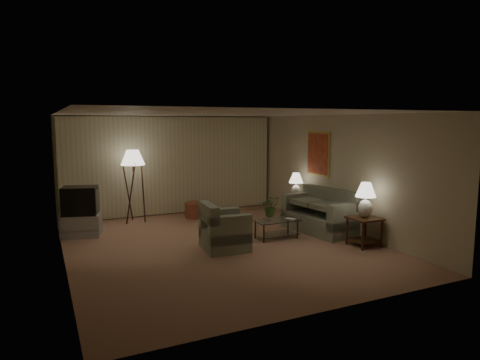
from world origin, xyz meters
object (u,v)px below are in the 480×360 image
coffee_table (276,226)px  ottoman (196,210)px  side_table_far (296,205)px  table_lamp_near (366,197)px  crt_tv (80,201)px  table_lamp_far (296,183)px  vase (271,217)px  tv_cabinet (81,225)px  floor_lamp (134,185)px  side_table_near (364,226)px  armchair (225,231)px  sofa (319,215)px

coffee_table → ottoman: bearing=108.0°
side_table_far → table_lamp_near: bearing=-90.0°
side_table_far → crt_tv: (-5.20, 0.66, 0.41)m
table_lamp_near → table_lamp_far: 2.60m
table_lamp_far → vase: size_ratio=4.24×
side_table_far → table_lamp_far: table_lamp_far is taller
coffee_table → ottoman: 2.88m
table_lamp_far → tv_cabinet: table_lamp_far is taller
coffee_table → floor_lamp: (-2.49, 2.89, 0.69)m
table_lamp_near → table_lamp_far: bearing=90.0°
table_lamp_near → side_table_far: bearing=90.0°
side_table_far → table_lamp_far: size_ratio=0.94×
table_lamp_far → ottoman: table_lamp_far is taller
side_table_near → floor_lamp: size_ratio=0.33×
table_lamp_far → vase: 2.08m
crt_tv → ottoman: (2.96, 0.74, -0.61)m
floor_lamp → armchair: bearing=-69.7°
ottoman → crt_tv: bearing=-166.0°
crt_tv → ottoman: bearing=29.6°
sofa → ottoman: bearing=-148.8°
armchair → crt_tv: bearing=53.4°
side_table_far → crt_tv: size_ratio=0.71×
sofa → table_lamp_far: (0.15, 1.25, 0.58)m
vase → side_table_near: bearing=-39.7°
floor_lamp → table_lamp_far: bearing=-21.9°
vase → ottoman: bearing=105.1°
armchair → floor_lamp: floor_lamp is taller
armchair → coffee_table: 1.35m
sofa → armchair: bearing=-89.6°
floor_lamp → side_table_far: bearing=-21.9°
side_table_far → armchair: bearing=-149.4°
vase → table_lamp_far: bearing=41.9°
coffee_table → floor_lamp: 3.88m
armchair → table_lamp_near: size_ratio=1.44×
table_lamp_near → table_lamp_far: size_ratio=1.13×
armchair → floor_lamp: size_ratio=0.56×
side_table_near → vase: 1.96m
table_lamp_near → crt_tv: (-5.20, 3.26, -0.21)m
table_lamp_near → floor_lamp: bearing=132.8°
ottoman → sofa: bearing=-51.6°
tv_cabinet → crt_tv: (0.00, -0.00, 0.56)m
vase → floor_lamp: bearing=129.0°
vase → crt_tv: bearing=151.5°
vase → armchair: bearing=-168.7°
ottoman → table_lamp_near: bearing=-60.7°
side_table_near → side_table_far: bearing=90.0°
side_table_near → crt_tv: crt_tv is taller
crt_tv → vase: crt_tv is taller
coffee_table → vase: size_ratio=6.50×
crt_tv → floor_lamp: (1.36, 0.89, 0.15)m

